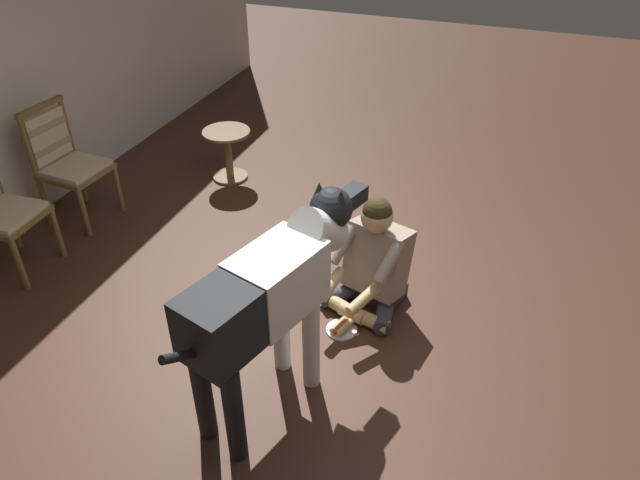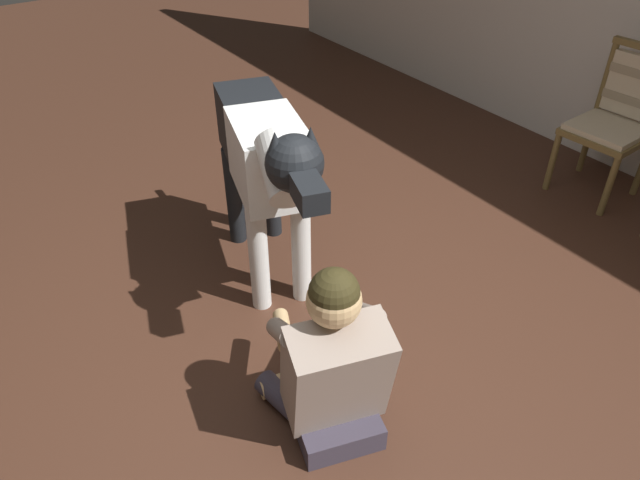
% 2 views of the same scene
% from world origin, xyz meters
% --- Properties ---
extents(ground_plane, '(15.56, 15.56, 0.00)m').
position_xyz_m(ground_plane, '(0.00, 0.00, 0.00)').
color(ground_plane, '#43271B').
extents(dining_chair_right_of_pair, '(0.49, 0.49, 0.98)m').
position_xyz_m(dining_chair_right_of_pair, '(0.41, 2.67, 0.54)').
color(dining_chair_right_of_pair, brown).
rests_on(dining_chair_right_of_pair, ground).
extents(person_sitting_on_floor, '(0.72, 0.59, 0.84)m').
position_xyz_m(person_sitting_on_floor, '(0.17, -0.01, 0.35)').
color(person_sitting_on_floor, '#3C3645').
rests_on(person_sitting_on_floor, ground).
extents(large_dog, '(1.48, 0.59, 1.16)m').
position_xyz_m(large_dog, '(-0.79, 0.28, 0.76)').
color(large_dog, silver).
rests_on(large_dog, ground).
extents(hot_dog_on_plate, '(0.21, 0.21, 0.06)m').
position_xyz_m(hot_dog_on_plate, '(-0.17, 0.09, 0.03)').
color(hot_dog_on_plate, silver).
rests_on(hot_dog_on_plate, ground).
extents(round_side_table, '(0.44, 0.44, 0.48)m').
position_xyz_m(round_side_table, '(1.46, 1.76, 0.29)').
color(round_side_table, brown).
rests_on(round_side_table, ground).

